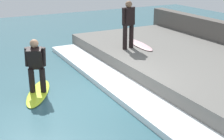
% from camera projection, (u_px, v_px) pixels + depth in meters
% --- Properties ---
extents(ground_plane, '(28.00, 28.00, 0.00)m').
position_uv_depth(ground_plane, '(97.00, 97.00, 8.54)').
color(ground_plane, '#335B66').
extents(concrete_ledge, '(4.40, 10.50, 0.54)m').
position_uv_depth(concrete_ledge, '(196.00, 68.00, 9.99)').
color(concrete_ledge, '#66635E').
rests_on(concrete_ledge, ground_plane).
extents(wave_foam_crest, '(1.00, 9.98, 0.16)m').
position_uv_depth(wave_foam_crest, '(122.00, 89.00, 8.86)').
color(wave_foam_crest, white).
rests_on(wave_foam_crest, ground_plane).
extents(surfboard_riding, '(1.33, 1.99, 0.06)m').
position_uv_depth(surfboard_riding, '(38.00, 93.00, 8.72)').
color(surfboard_riding, '#BFE02D').
rests_on(surfboard_riding, ground_plane).
extents(surfer_riding, '(0.53, 0.54, 1.50)m').
position_uv_depth(surfer_riding, '(36.00, 63.00, 8.43)').
color(surfer_riding, black).
rests_on(surfer_riding, surfboard_riding).
extents(surfer_waiting_near, '(0.56, 0.34, 1.68)m').
position_uv_depth(surfer_waiting_near, '(128.00, 22.00, 10.85)').
color(surfer_waiting_near, black).
rests_on(surfer_waiting_near, concrete_ledge).
extents(surfboard_waiting_near, '(0.67, 1.88, 0.06)m').
position_uv_depth(surfboard_waiting_near, '(140.00, 45.00, 11.55)').
color(surfboard_waiting_near, beige).
rests_on(surfboard_waiting_near, concrete_ledge).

